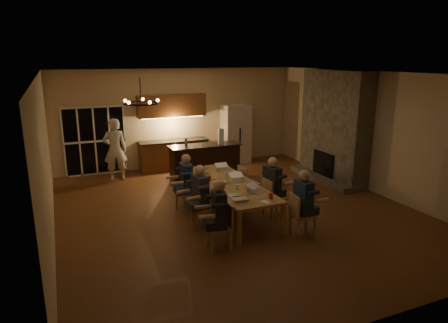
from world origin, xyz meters
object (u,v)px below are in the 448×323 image
at_px(chair_right_far, 249,183).
at_px(plate_near, 252,187).
at_px(chair_left_far, 187,192).
at_px(laptop_e, 203,168).
at_px(redcup_near, 271,196).
at_px(can_silver, 248,190).
at_px(laptop_b, 257,187).
at_px(laptop_f, 223,166).
at_px(redcup_mid, 209,178).
at_px(can_cola, 203,165).
at_px(laptop_a, 240,194).
at_px(plate_left, 232,195).
at_px(bar_island, 205,163).
at_px(mug_front, 237,187).
at_px(person_left_mid, 200,197).
at_px(person_right_mid, 272,187).
at_px(person_left_near, 219,215).
at_px(chandelier, 141,103).
at_px(chair_left_mid, 201,208).
at_px(bar_bottle, 186,142).
at_px(bar_blender, 221,136).
at_px(chair_right_near, 303,215).
at_px(chair_left_near, 219,226).
at_px(laptop_c, 219,178).
at_px(person_right_near, 303,203).
at_px(person_left_far, 186,183).
at_px(laptop_d, 238,177).
at_px(mug_mid, 226,174).
at_px(can_right, 241,176).
at_px(standing_person, 115,150).
at_px(chair_right_mid, 274,197).
at_px(plate_far, 235,172).
at_px(dining_table, 230,198).
at_px(mug_back, 202,173).

distance_m(chair_right_far, plate_near, 1.35).
distance_m(chair_left_far, laptop_e, 0.86).
bearing_deg(redcup_near, can_silver, 114.68).
height_order(laptop_b, laptop_f, same).
xyz_separation_m(redcup_mid, can_cola, (0.25, 1.12, 0.00)).
relative_size(laptop_a, plate_left, 1.19).
bearing_deg(redcup_near, laptop_b, 98.06).
bearing_deg(bar_island, mug_front, -96.68).
distance_m(person_left_mid, person_right_mid, 1.73).
relative_size(laptop_f, plate_left, 1.19).
bearing_deg(mug_front, redcup_mid, 112.91).
xyz_separation_m(person_left_near, mug_front, (0.87, 1.08, 0.11)).
relative_size(chandelier, can_silver, 5.32).
relative_size(chair_left_far, laptop_f, 2.78).
bearing_deg(chair_left_mid, bar_bottle, -173.07).
relative_size(chair_right_far, bar_blender, 1.95).
bearing_deg(chair_right_near, bar_blender, 7.80).
relative_size(chair_left_near, laptop_c, 2.78).
bearing_deg(person_right_near, can_silver, 42.93).
xyz_separation_m(person_left_far, redcup_mid, (0.48, -0.24, 0.12)).
bearing_deg(chair_left_far, laptop_d, 49.25).
bearing_deg(mug_mid, chandelier, -148.59).
bearing_deg(redcup_near, mug_mid, 96.58).
distance_m(person_left_near, chandelier, 2.49).
height_order(laptop_b, plate_left, laptop_b).
bearing_deg(can_right, person_right_near, -74.79).
xyz_separation_m(can_silver, plate_left, (-0.40, -0.08, -0.05)).
bearing_deg(laptop_a, chair_left_far, -69.81).
bearing_deg(person_left_far, person_right_mid, 62.05).
relative_size(person_left_near, standing_person, 0.75).
distance_m(laptop_d, mug_mid, 0.51).
bearing_deg(redcup_mid, chair_right_mid, -34.29).
bearing_deg(plate_far, can_cola, 127.56).
bearing_deg(redcup_near, bar_bottle, 97.37).
bearing_deg(laptop_b, redcup_mid, 85.44).
xyz_separation_m(chair_right_near, bar_blender, (-0.04, 4.23, 0.86)).
relative_size(person_left_near, plate_near, 5.63).
distance_m(bar_bottle, bar_blender, 1.04).
distance_m(person_left_mid, plate_far, 1.78).
bearing_deg(bar_blender, bar_bottle, -178.04).
distance_m(person_left_near, bar_blender, 4.52).
distance_m(person_right_mid, bar_bottle, 3.36).
distance_m(chair_right_mid, person_left_mid, 1.79).
distance_m(laptop_d, plate_far, 0.73).
bearing_deg(person_left_mid, dining_table, 109.94).
height_order(can_silver, can_cola, same).
bearing_deg(mug_back, chair_right_mid, -47.95).
height_order(mug_front, redcup_near, redcup_near).
bearing_deg(chair_right_far, laptop_c, 112.45).
xyz_separation_m(bar_island, bar_blender, (0.48, -0.08, 0.77)).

